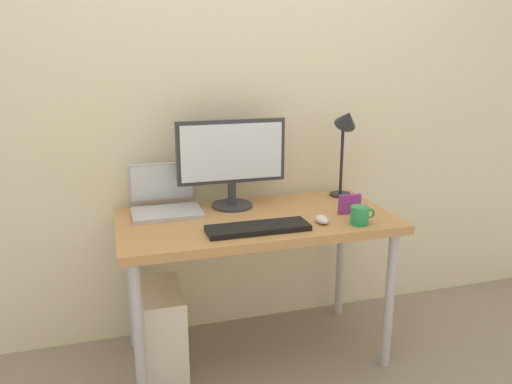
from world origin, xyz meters
name	(u,v)px	position (x,y,z in m)	size (l,w,h in m)	color
ground_plane	(256,354)	(0.00, 0.00, 0.00)	(6.00, 6.00, 0.00)	gray
back_wall	(234,84)	(0.00, 0.38, 1.30)	(4.40, 0.04, 2.60)	beige
desk	(256,231)	(0.00, 0.00, 0.65)	(1.26, 0.64, 0.72)	#B7844C
monitor	(232,158)	(-0.07, 0.19, 0.96)	(0.53, 0.20, 0.43)	#333338
laptop	(165,200)	(-0.39, 0.21, 0.78)	(0.32, 0.28, 0.22)	#B2B2B7
desk_lamp	(346,133)	(0.53, 0.19, 1.06)	(0.11, 0.16, 0.48)	#232328
keyboard	(258,228)	(-0.04, -0.18, 0.73)	(0.44, 0.14, 0.02)	black
mouse	(322,219)	(0.26, -0.16, 0.74)	(0.06, 0.09, 0.03)	silver
coffee_mug	(360,215)	(0.41, -0.23, 0.76)	(0.12, 0.08, 0.08)	#268C4C
photo_frame	(349,204)	(0.43, -0.07, 0.77)	(0.11, 0.02, 0.09)	purple
computer_tower	(163,331)	(-0.45, -0.01, 0.21)	(0.18, 0.36, 0.42)	silver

